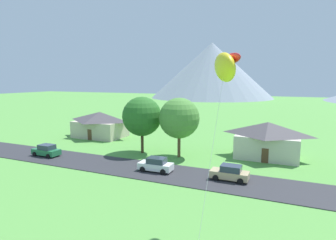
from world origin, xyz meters
The scene contains 10 objects.
road_strip centered at (0.00, 29.26, 0.04)m, with size 160.00×6.76×0.08m, color #2D2D33.
mountain_central_ridge centered at (-36.28, 169.44, 16.50)m, with size 72.78×72.78×33.00m, color gray.
house_leftmost centered at (-24.44, 43.98, 2.56)m, with size 10.02×6.97×4.94m.
house_left_center centered at (6.76, 41.55, 2.68)m, with size 9.24×6.59×5.17m.
tree_near_left centered at (-4.97, 36.65, 5.70)m, with size 5.85×5.85×8.64m.
tree_left_of_center centered at (-11.01, 36.59, 5.63)m, with size 5.97×5.97×8.63m.
parked_car_green_west_end centered at (-22.91, 29.12, 0.87)m, with size 4.24×2.15×1.68m.
parked_car_white_mid_west centered at (-5.12, 29.33, 0.87)m, with size 4.26×2.20×1.68m.
parked_car_tan_mid_east centered at (3.81, 29.88, 0.87)m, with size 4.21×2.09×1.68m.
kite_flyer_with_kite centered at (5.23, 19.62, 11.98)m, with size 3.06×7.85×13.21m.
Camera 1 is at (9.78, -0.84, 11.22)m, focal length 30.41 mm.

